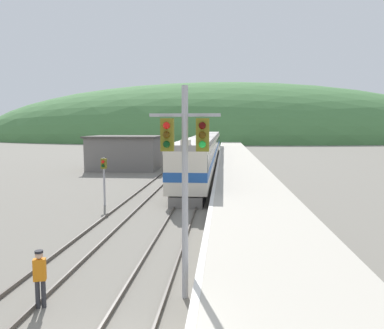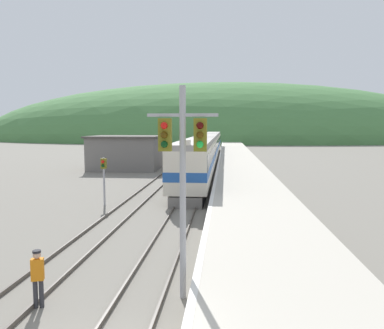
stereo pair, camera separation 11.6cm
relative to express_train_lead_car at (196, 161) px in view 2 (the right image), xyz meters
name	(u,v)px [view 2 (the right image)]	position (x,y,z in m)	size (l,w,h in m)	color
track_main	(213,153)	(0.00, 43.69, -2.25)	(1.52, 180.00, 0.16)	#4C443D
track_siding	(194,152)	(-3.84, 43.69, -2.25)	(1.51, 180.00, 0.16)	#4C443D
platform	(237,159)	(4.47, 23.69, -1.84)	(5.51, 140.00, 1.00)	#BCB5A5
distant_hills	(219,140)	(0.00, 118.59, -2.33)	(196.97, 88.64, 45.24)	#477A42
station_shed	(126,152)	(-10.06, 13.12, -0.16)	(8.99, 7.32, 4.31)	slate
express_train_lead_car	(196,161)	(0.00, 0.00, 0.00)	(3.00, 19.54, 4.62)	black
carriage_second	(207,148)	(0.00, 21.38, -0.01)	(2.99, 21.00, 4.26)	black
carriage_third	(213,142)	(0.00, 43.26, -0.01)	(2.99, 21.00, 4.26)	black
signal_mast_main	(183,162)	(1.35, -22.41, 2.08)	(2.20, 0.42, 6.76)	#9E9EA3
signal_post_siding	(104,171)	(-5.73, -8.83, 0.09)	(0.36, 0.42, 3.35)	#9E9EA3
track_worker	(38,275)	(-2.96, -23.46, -1.30)	(0.41, 0.32, 1.79)	#2D2D33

